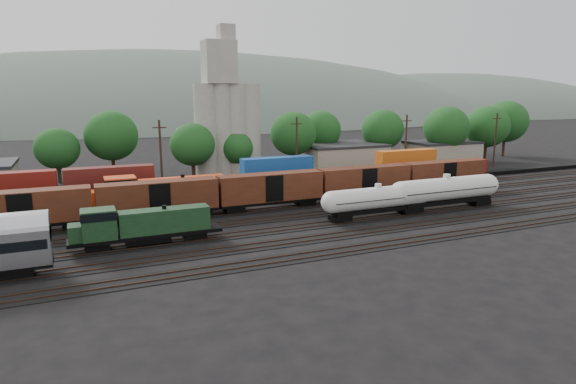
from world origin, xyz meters
name	(u,v)px	position (x,y,z in m)	size (l,w,h in m)	color
ground	(283,218)	(0.00, 0.00, 0.00)	(600.00, 600.00, 0.00)	black
tracks	(283,218)	(0.00, 0.00, 0.05)	(180.00, 33.20, 0.20)	black
green_locomotive	(138,225)	(-18.87, -5.00, 2.41)	(15.85, 2.80, 4.19)	black
tank_car_a	(378,199)	(11.29, -5.00, 2.57)	(16.44, 2.94, 4.31)	silver
tank_car_b	(446,190)	(22.61, -5.00, 2.84)	(18.32, 3.28, 4.80)	silver
orange_locomotive	(159,192)	(-14.39, 10.00, 2.80)	(19.77, 3.29, 4.94)	black
boxcar_string	(94,203)	(-22.90, 5.00, 3.12)	(122.80, 2.90, 4.20)	black
container_wall	(172,186)	(-11.70, 15.00, 2.52)	(160.00, 2.60, 5.80)	black
grain_silo	(227,119)	(3.28, 36.00, 11.26)	(13.40, 5.00, 29.00)	#A4A297
industrial_sheds	(245,162)	(6.63, 35.25, 2.56)	(119.38, 17.26, 5.10)	#9E937F
tree_band	(247,135)	(7.64, 36.94, 7.82)	(168.53, 23.20, 14.36)	black
utility_poles	(233,153)	(0.00, 22.00, 6.21)	(122.20, 0.36, 12.00)	black
distant_hills	(160,152)	(23.92, 260.00, -20.56)	(860.00, 286.00, 130.00)	#59665B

